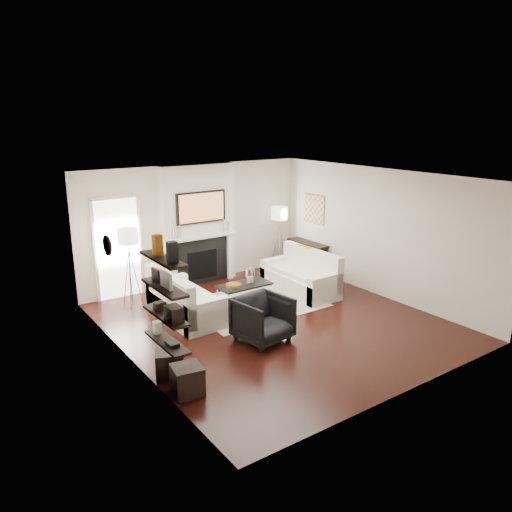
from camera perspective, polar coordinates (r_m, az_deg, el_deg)
room_envelope at (r=8.96m, az=2.20°, el=0.38°), size 6.00×6.00×6.00m
chimney_breast at (r=11.32m, az=-6.62°, el=3.53°), size 1.80×0.25×2.70m
fireplace_surround at (r=11.41m, az=-6.17°, el=-0.66°), size 1.30×0.02×1.04m
firebox at (r=11.42m, az=-6.14°, el=-1.00°), size 0.75×0.02×0.65m
mantel_pilaster_l at (r=11.06m, az=-9.36°, el=-1.14°), size 0.12×0.08×1.10m
mantel_pilaster_r at (r=11.72m, az=-3.02°, el=0.01°), size 0.12×0.08×1.10m
mantel_shelf at (r=11.21m, az=-6.13°, el=2.22°), size 1.70×0.18×0.07m
tv_body at (r=11.10m, az=-6.29°, el=5.56°), size 1.20×0.06×0.70m
tv_screen at (r=11.07m, az=-6.21°, el=5.54°), size 1.10×0.00×0.62m
candlestick_l_tall at (r=10.93m, az=-8.71°, el=2.78°), size 0.04×0.04×0.30m
candlestick_l_short at (r=10.89m, az=-9.31°, el=2.53°), size 0.04×0.04×0.24m
candlestick_r_tall at (r=11.45m, az=-3.77°, el=3.51°), size 0.04×0.04×0.30m
candlestick_r_short at (r=11.52m, az=-3.21°, el=3.44°), size 0.04×0.04×0.24m
hallway_panel at (r=10.76m, az=-15.52°, el=0.77°), size 0.90×0.02×2.10m
door_trim_l at (r=10.60m, az=-17.92°, el=0.36°), size 0.06×0.06×2.16m
door_trim_r at (r=10.90m, az=-13.12°, el=1.13°), size 0.06×0.06×2.16m
door_trim_top at (r=10.53m, az=-15.91°, el=6.44°), size 1.02×0.06×0.06m
rug at (r=10.25m, az=-0.36°, el=-5.52°), size 2.60×2.00×0.01m
loveseat_left_base at (r=9.62m, az=-7.98°, el=-5.84°), size 0.85×1.80×0.42m
loveseat_left_back at (r=9.37m, az=-9.88°, el=-4.44°), size 0.18×1.80×0.80m
loveseat_left_arm_n at (r=8.92m, az=-5.60°, el=-6.90°), size 0.85×0.18×0.60m
loveseat_left_arm_s at (r=10.27m, az=-10.07°, el=-3.98°), size 0.85×0.18×0.60m
loveseat_left_cushion at (r=9.55m, az=-7.77°, el=-4.33°), size 0.63×1.44×0.10m
pillow_left_orange at (r=9.56m, az=-10.70°, el=-2.78°), size 0.10×0.42×0.42m
pillow_left_charcoal at (r=9.05m, az=-9.12°, el=-3.84°), size 0.10×0.40×0.40m
loveseat_right_base at (r=10.92m, az=5.02°, el=-3.10°), size 0.85×1.80×0.42m
loveseat_right_back at (r=11.03m, az=6.40°, el=-1.22°), size 0.18×1.80×0.80m
loveseat_right_arm_n at (r=10.31m, az=7.92°, el=-3.80°), size 0.85×0.18×0.60m
loveseat_right_arm_s at (r=11.49m, az=2.45°, el=-1.61°), size 0.85×0.18×0.60m
loveseat_right_cushion at (r=10.80m, az=4.85°, el=-1.84°), size 0.63×1.44×0.10m
pillow_right_orange at (r=11.19m, az=5.42°, el=0.15°), size 0.10×0.42×0.42m
pillow_right_charcoal at (r=10.76m, az=7.48°, el=-0.61°), size 0.10×0.40×0.40m
coffee_table at (r=10.17m, az=-1.38°, el=-3.33°), size 1.10×0.55×0.04m
coffee_leg_nw at (r=9.81m, az=-3.10°, el=-5.38°), size 0.02×0.02×0.38m
coffee_leg_ne at (r=10.34m, az=1.62°, el=-4.24°), size 0.02×0.02×0.38m
coffee_leg_sw at (r=10.17m, az=-4.41°, el=-4.64°), size 0.02×0.02×0.38m
coffee_leg_se at (r=10.68m, az=0.21°, el=-3.58°), size 0.02×0.02×0.38m
hurricane_glass at (r=10.20m, az=-0.68°, el=-2.33°), size 0.18×0.18×0.32m
hurricane_candle at (r=10.22m, az=-0.68°, el=-2.67°), size 0.09×0.09×0.13m
copper_bowl at (r=10.03m, az=-2.57°, el=-3.36°), size 0.31×0.31×0.05m
armchair at (r=8.54m, az=0.79°, el=-6.96°), size 0.93×0.89×0.85m
lamp_left_post at (r=10.31m, az=-14.13°, el=-2.39°), size 0.02×0.02×1.20m
lamp_left_shade at (r=10.08m, az=-14.45°, el=2.21°), size 0.40×0.40×0.30m
lamp_left_leg_a at (r=10.34m, az=-13.56°, el=-2.29°), size 0.25×0.02×1.23m
lamp_left_leg_b at (r=10.37m, az=-14.60°, el=-2.30°), size 0.14×0.22×1.23m
lamp_left_leg_c at (r=10.20m, az=-14.22°, el=-2.58°), size 0.14×0.22×1.23m
lamp_right_post at (r=12.31m, az=2.66°, el=1.02°), size 0.02×0.02×1.20m
lamp_right_shade at (r=12.12m, az=2.71°, el=4.91°), size 0.40×0.40×0.30m
lamp_right_leg_a at (r=12.37m, az=3.07°, el=1.09°), size 0.25×0.02×1.23m
lamp_right_leg_b at (r=12.35m, az=2.19°, el=1.07°), size 0.14×0.22×1.23m
lamp_right_leg_c at (r=12.20m, az=2.73°, el=0.88°), size 0.14×0.22×1.23m
console_top at (r=12.24m, az=5.93°, el=1.50°), size 0.35×1.20×0.04m
console_leg_n at (r=11.95m, az=7.60°, el=-0.78°), size 0.30×0.04×0.71m
console_leg_s at (r=12.75m, az=4.27°, el=0.37°), size 0.30×0.04×0.71m
wall_art at (r=12.16m, az=6.68°, el=5.33°), size 0.03×0.70×0.70m
shelf_bottom at (r=7.11m, az=-10.13°, el=-9.67°), size 0.25×1.00×0.03m
shelf_lower at (r=6.95m, az=-10.29°, el=-6.69°), size 0.25×1.00×0.04m
shelf_upper at (r=6.81m, az=-10.45°, el=-3.57°), size 0.25×1.00×0.04m
shelf_top at (r=6.69m, az=-10.62°, el=-0.33°), size 0.25×1.00×0.04m
decor_magfile_a at (r=6.38m, az=-9.56°, el=0.41°), size 0.12×0.10×0.28m
decor_magfile_b at (r=6.77m, az=-11.19°, el=1.22°), size 0.12×0.10×0.28m
decor_frame_a at (r=6.70m, az=-10.23°, el=-2.72°), size 0.04×0.30×0.22m
decor_frame_b at (r=7.00m, az=-11.37°, el=-2.16°), size 0.04×0.22×0.18m
decor_wine_rack at (r=6.67m, az=-9.34°, el=-6.51°), size 0.18×0.25×0.20m
decor_box_small at (r=7.07m, az=-10.94°, el=-5.63°), size 0.15×0.12×0.12m
decor_books at (r=6.95m, az=-9.55°, el=-9.86°), size 0.14×0.20×0.05m
decor_box_tall at (r=7.32m, az=-11.22°, el=-8.02°), size 0.10×0.10×0.18m
clock_rim at (r=8.42m, az=-16.64°, el=1.18°), size 0.04×0.34×0.34m
clock_face at (r=8.43m, az=-16.48°, el=1.20°), size 0.01×0.29×0.29m
ottoman_near at (r=7.63m, az=-9.88°, el=-12.00°), size 0.53×0.53×0.40m
ottoman_far at (r=7.17m, az=-7.86°, el=-13.82°), size 0.46×0.46×0.40m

